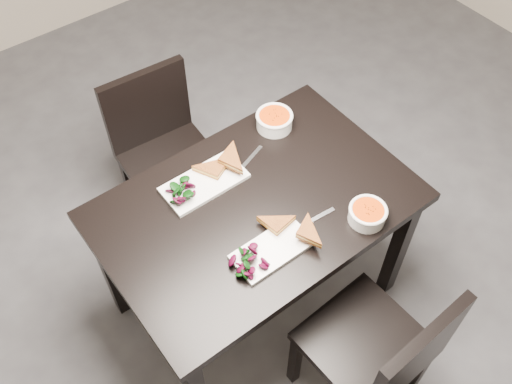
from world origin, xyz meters
The scene contains 14 objects.
ground centered at (0.00, 0.00, 0.00)m, with size 5.00×5.00×0.00m, color #47474C.
table centered at (-0.22, -0.07, 0.65)m, with size 1.20×0.80×0.75m.
chair_near centered at (-0.14, -0.74, 0.48)m, with size 0.44×0.44×0.85m.
chair_far centered at (-0.25, 0.64, 0.48)m, with size 0.45×0.45×0.85m.
plate_near centered at (-0.30, -0.27, 0.76)m, with size 0.29×0.15×0.01m, color white.
sandwich_near centered at (-0.24, -0.26, 0.79)m, with size 0.15×0.11×0.05m, color #A55D22, non-canonical shape.
salad_near centered at (-0.40, -0.27, 0.78)m, with size 0.09×0.08×0.04m, color black, non-canonical shape.
soup_bowl_near centered at (0.06, -0.38, 0.79)m, with size 0.15×0.15×0.07m.
cutlery_near centered at (-0.09, -0.26, 0.75)m, with size 0.18×0.02×0.00m, color silver.
plate_far centered at (-0.33, 0.13, 0.76)m, with size 0.33×0.17×0.02m, color white.
sandwich_far centered at (-0.26, 0.12, 0.79)m, with size 0.17×0.12×0.05m, color #A55D22, non-canonical shape.
salad_far centered at (-0.43, 0.13, 0.79)m, with size 0.10×0.09×0.05m, color black, non-canonical shape.
soup_bowl_far centered at (0.09, 0.21, 0.79)m, with size 0.16×0.16×0.07m.
cutlery_far centered at (-0.11, 0.12, 0.75)m, with size 0.18×0.02×0.00m, color silver.
Camera 1 is at (-1.01, -1.11, 2.49)m, focal length 39.80 mm.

